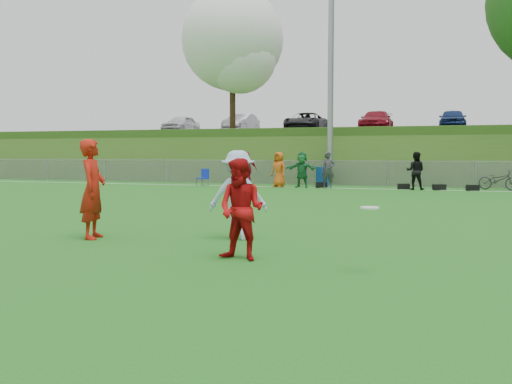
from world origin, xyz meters
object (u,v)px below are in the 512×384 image
at_px(player_red_left, 93,189).
at_px(bicycle, 499,180).
at_px(player_red_center, 241,209).
at_px(recycling_bin, 322,177).
at_px(frisbee, 370,208).
at_px(player_blue, 238,195).

distance_m(player_red_left, bicycle, 19.89).
distance_m(player_red_center, recycling_bin, 19.22).
xyz_separation_m(player_red_center, frisbee, (2.03, -0.39, 0.13)).
distance_m(recycling_bin, bicycle, 7.94).
height_order(player_red_center, player_blue, player_blue).
xyz_separation_m(player_red_left, player_red_center, (3.50, -1.16, -0.17)).
bearing_deg(bicycle, player_red_left, 176.94).
xyz_separation_m(player_red_left, bicycle, (8.67, 17.89, -0.51)).
bearing_deg(bicycle, recycling_bin, 113.03).
bearing_deg(recycling_bin, bicycle, 0.24).
xyz_separation_m(player_red_left, recycling_bin, (0.73, 17.86, -0.49)).
relative_size(recycling_bin, bicycle, 0.55).
xyz_separation_m(player_red_center, bicycle, (5.16, 19.05, -0.34)).
xyz_separation_m(frisbee, bicycle, (3.13, 19.44, -0.46)).
height_order(frisbee, bicycle, frisbee).
bearing_deg(frisbee, player_red_center, 169.18).
bearing_deg(player_red_center, frisbee, -1.82).
distance_m(player_blue, frisbee, 3.65).
height_order(player_red_left, player_blue, player_red_left).
relative_size(player_red_left, recycling_bin, 2.01).
distance_m(player_red_left, player_red_center, 3.69).
xyz_separation_m(player_red_center, player_blue, (-0.78, 1.93, 0.06)).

